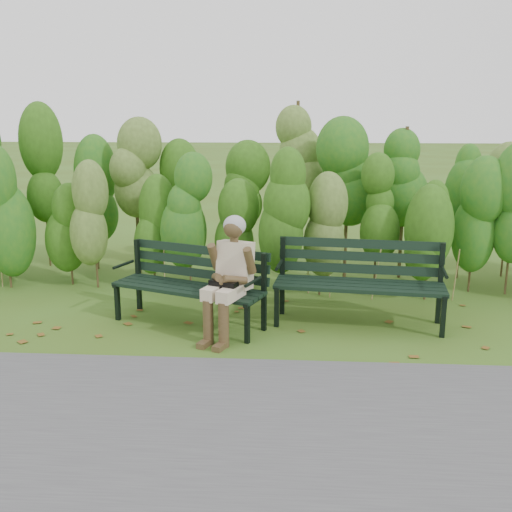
{
  "coord_description": "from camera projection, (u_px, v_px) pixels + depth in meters",
  "views": [
    {
      "loc": [
        0.45,
        -6.43,
        2.41
      ],
      "look_at": [
        0.0,
        0.35,
        0.75
      ],
      "focal_mm": 42.0,
      "sensor_mm": 36.0,
      "label": 1
    }
  ],
  "objects": [
    {
      "name": "footpath",
      "position": [
        235.0,
        425.0,
        4.7
      ],
      "size": [
        60.0,
        2.5,
        0.01
      ],
      "primitive_type": "cube",
      "color": "#474749",
      "rests_on": "ground"
    },
    {
      "name": "ground",
      "position": [
        254.0,
        327.0,
        6.83
      ],
      "size": [
        80.0,
        80.0,
        0.0
      ],
      "primitive_type": "plane",
      "color": "#415718"
    },
    {
      "name": "hedge_band",
      "position": [
        263.0,
        195.0,
        8.34
      ],
      "size": [
        11.04,
        1.67,
        2.42
      ],
      "color": "#47381E",
      "rests_on": "ground"
    },
    {
      "name": "seated_woman",
      "position": [
        229.0,
        270.0,
        6.4
      ],
      "size": [
        0.61,
        0.83,
        1.32
      ],
      "color": "beige",
      "rests_on": "ground"
    },
    {
      "name": "leaf_litter",
      "position": [
        251.0,
        330.0,
        6.73
      ],
      "size": [
        5.57,
        2.2,
        0.01
      ],
      "color": "brown",
      "rests_on": "ground"
    },
    {
      "name": "bench_right",
      "position": [
        360.0,
        276.0,
        6.86
      ],
      "size": [
        1.97,
        0.84,
        0.95
      ],
      "color": "black",
      "rests_on": "ground"
    },
    {
      "name": "bench_left",
      "position": [
        192.0,
        279.0,
        6.86
      ],
      "size": [
        1.86,
        1.19,
        0.89
      ],
      "color": "black",
      "rests_on": "ground"
    }
  ]
}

